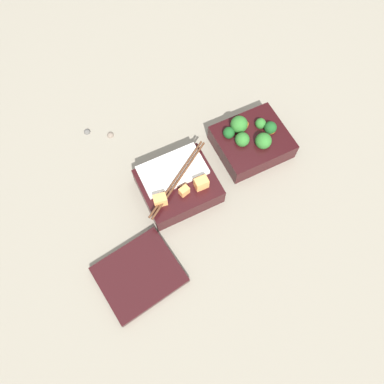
{
  "coord_description": "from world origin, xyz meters",
  "views": [
    {
      "loc": [
        0.26,
        0.38,
        0.82
      ],
      "look_at": [
        0.11,
        0.07,
        0.05
      ],
      "focal_mm": 35.0,
      "sensor_mm": 36.0,
      "label": 1
    }
  ],
  "objects": [
    {
      "name": "bento_tray_vegetable",
      "position": [
        -0.09,
        -0.01,
        0.03
      ],
      "size": [
        0.17,
        0.15,
        0.08
      ],
      "color": "black",
      "rests_on": "ground_plane"
    },
    {
      "name": "pebble_0",
      "position": [
        0.27,
        -0.23,
        0.0
      ],
      "size": [
        0.02,
        0.02,
        0.02
      ],
      "primitive_type": "sphere",
      "color": "#595651",
      "rests_on": "ground_plane"
    },
    {
      "name": "bento_lid",
      "position": [
        0.29,
        0.18,
        0.01
      ],
      "size": [
        0.19,
        0.17,
        0.01
      ],
      "primitive_type": "cube",
      "rotation": [
        0.0,
        0.0,
        0.15
      ],
      "color": "black",
      "rests_on": "ground_plane"
    },
    {
      "name": "ground_plane",
      "position": [
        0.0,
        0.0,
        0.0
      ],
      "size": [
        3.0,
        3.0,
        0.0
      ],
      "primitive_type": "plane",
      "color": "gray"
    },
    {
      "name": "bento_tray_rice",
      "position": [
        0.12,
        0.03,
        0.03
      ],
      "size": [
        0.19,
        0.15,
        0.08
      ],
      "color": "black",
      "rests_on": "ground_plane"
    },
    {
      "name": "pebble_1",
      "position": [
        0.21,
        -0.19,
        0.0
      ],
      "size": [
        0.02,
        0.02,
        0.02
      ],
      "primitive_type": "sphere",
      "color": "#7A6B5B",
      "rests_on": "ground_plane"
    }
  ]
}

